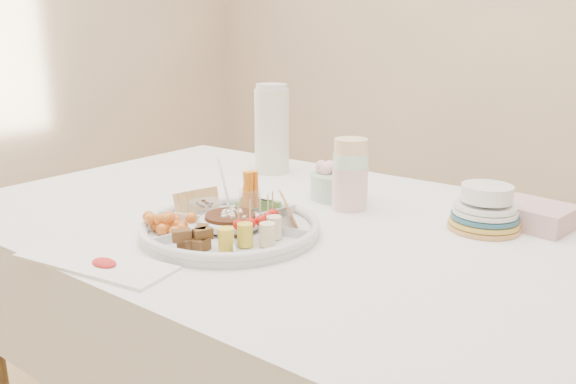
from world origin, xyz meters
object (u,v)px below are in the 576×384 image
Objects in this scene: party_tray at (231,225)px; thermos at (272,128)px; plate_stack at (485,208)px; dining_table at (276,351)px.

thermos is (-0.28, 0.50, 0.12)m from party_tray.
party_tray is 2.42× the size of plate_stack.
dining_table is 0.67m from thermos.
party_tray is 0.56m from plate_stack.
dining_table is at bearing -50.62° from thermos.
thermos reaches higher than party_tray.
dining_table is 9.67× the size of plate_stack.
plate_stack is (0.43, 0.36, 0.03)m from party_tray.
thermos is at bearing 119.51° from party_tray.
party_tray is (0.02, -0.18, 0.40)m from dining_table.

